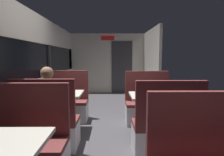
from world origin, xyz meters
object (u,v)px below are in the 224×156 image
at_px(bench_mid_window_facing_entry, 66,105).
at_px(bench_rear_aisle_facing_end, 166,132).
at_px(bench_near_window_facing_entry, 26,151).
at_px(coffee_cup_primary, 160,92).
at_px(seated_passenger, 48,113).
at_px(dining_table_mid_window, 58,98).
at_px(bench_rear_aisle_facing_entry, 148,107).
at_px(dining_table_rear_aisle, 156,100).
at_px(bench_mid_window_facing_end, 47,128).

relative_size(bench_mid_window_facing_entry, bench_rear_aisle_facing_end, 1.00).
distance_m(bench_near_window_facing_entry, coffee_cup_primary, 2.31).
height_order(bench_near_window_facing_entry, coffee_cup_primary, bench_near_window_facing_entry).
relative_size(seated_passenger, coffee_cup_primary, 14.00).
xyz_separation_m(dining_table_mid_window, seated_passenger, (0.00, -0.63, -0.10)).
distance_m(bench_rear_aisle_facing_entry, seated_passenger, 2.13).
bearing_deg(dining_table_rear_aisle, bench_rear_aisle_facing_entry, 90.00).
xyz_separation_m(bench_near_window_facing_entry, bench_rear_aisle_facing_end, (1.79, 0.56, 0.00)).
xyz_separation_m(bench_near_window_facing_entry, bench_rear_aisle_facing_entry, (1.79, 1.96, 0.00)).
xyz_separation_m(bench_mid_window_facing_entry, bench_rear_aisle_facing_end, (1.79, -1.60, 0.00)).
distance_m(bench_mid_window_facing_end, coffee_cup_primary, 1.99).
height_order(bench_mid_window_facing_entry, dining_table_rear_aisle, bench_mid_window_facing_entry).
distance_m(bench_near_window_facing_entry, bench_rear_aisle_facing_entry, 2.65).
relative_size(bench_rear_aisle_facing_end, bench_rear_aisle_facing_entry, 1.00).
distance_m(bench_mid_window_facing_entry, bench_rear_aisle_facing_end, 2.40).
xyz_separation_m(dining_table_mid_window, bench_rear_aisle_facing_end, (1.79, -0.90, -0.31)).
height_order(dining_table_rear_aisle, bench_rear_aisle_facing_end, bench_rear_aisle_facing_end).
height_order(bench_mid_window_facing_end, seated_passenger, seated_passenger).
height_order(seated_passenger, coffee_cup_primary, seated_passenger).
distance_m(dining_table_mid_window, dining_table_rear_aisle, 1.80).
relative_size(bench_mid_window_facing_end, dining_table_rear_aisle, 1.22).
bearing_deg(bench_near_window_facing_entry, bench_rear_aisle_facing_end, 17.37).
relative_size(bench_rear_aisle_facing_end, seated_passenger, 0.87).
relative_size(bench_near_window_facing_entry, coffee_cup_primary, 12.22).
bearing_deg(dining_table_rear_aisle, dining_table_mid_window, 173.62).
xyz_separation_m(bench_mid_window_facing_end, seated_passenger, (0.00, 0.07, 0.21)).
xyz_separation_m(dining_table_mid_window, bench_mid_window_facing_end, (0.00, -0.70, -0.31)).
distance_m(dining_table_mid_window, coffee_cup_primary, 1.88).
height_order(bench_rear_aisle_facing_end, coffee_cup_primary, bench_rear_aisle_facing_end).
xyz_separation_m(dining_table_mid_window, bench_rear_aisle_facing_entry, (1.79, 0.50, -0.31)).
distance_m(seated_passenger, coffee_cup_primary, 1.94).
bearing_deg(dining_table_mid_window, bench_mid_window_facing_entry, 90.00).
relative_size(bench_near_window_facing_entry, dining_table_rear_aisle, 1.22).
bearing_deg(seated_passenger, bench_rear_aisle_facing_entry, 32.18).
bearing_deg(bench_rear_aisle_facing_entry, dining_table_rear_aisle, -90.00).
height_order(bench_near_window_facing_entry, dining_table_rear_aisle, bench_near_window_facing_entry).
xyz_separation_m(bench_mid_window_facing_end, dining_table_rear_aisle, (1.79, 0.50, 0.31)).
relative_size(bench_near_window_facing_entry, seated_passenger, 0.87).
xyz_separation_m(bench_near_window_facing_entry, bench_mid_window_facing_end, (0.00, 0.76, 0.00)).
distance_m(dining_table_mid_window, bench_mid_window_facing_entry, 0.77).
height_order(bench_near_window_facing_entry, bench_mid_window_facing_entry, same).
bearing_deg(bench_mid_window_facing_entry, bench_rear_aisle_facing_entry, -6.38).
distance_m(bench_mid_window_facing_entry, coffee_cup_primary, 2.12).
height_order(bench_near_window_facing_entry, bench_mid_window_facing_end, same).
height_order(dining_table_mid_window, seated_passenger, seated_passenger).
relative_size(bench_near_window_facing_entry, dining_table_mid_window, 1.22).
bearing_deg(bench_mid_window_facing_end, bench_mid_window_facing_entry, 90.00).
xyz_separation_m(bench_mid_window_facing_end, bench_rear_aisle_facing_end, (1.79, -0.20, 0.00)).
bearing_deg(bench_mid_window_facing_end, bench_rear_aisle_facing_end, -6.38).
distance_m(dining_table_rear_aisle, bench_rear_aisle_facing_entry, 0.77).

